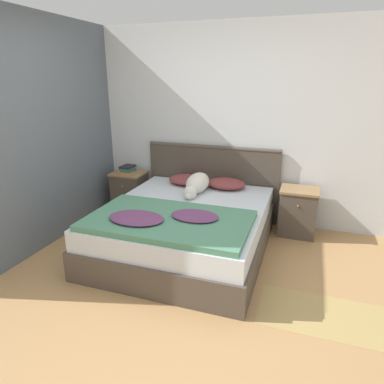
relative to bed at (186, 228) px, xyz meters
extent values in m
plane|color=tan|center=(0.09, -1.01, -0.26)|extent=(16.00, 16.00, 0.00)
cube|color=silver|center=(0.09, 1.12, 1.02)|extent=(9.00, 0.06, 2.55)
cube|color=slate|center=(-1.60, 0.04, 1.02)|extent=(0.06, 3.10, 2.55)
cube|color=#4C4238|center=(0.00, 0.00, -0.10)|extent=(1.75, 2.04, 0.31)
cube|color=silver|center=(0.00, 0.00, 0.16)|extent=(1.69, 1.98, 0.22)
cube|color=#4C4238|center=(0.00, 1.04, 0.24)|extent=(1.83, 0.04, 0.99)
cylinder|color=#4C4238|center=(0.00, 1.04, 0.73)|extent=(1.83, 0.06, 0.06)
cube|color=#4C4238|center=(-1.17, 0.83, 0.02)|extent=(0.43, 0.37, 0.57)
cube|color=#937047|center=(-1.17, 0.83, 0.32)|extent=(0.46, 0.40, 0.03)
sphere|color=#937047|center=(-1.17, 0.64, 0.18)|extent=(0.02, 0.02, 0.02)
cube|color=#4C4238|center=(1.17, 0.83, 0.02)|extent=(0.43, 0.37, 0.57)
cube|color=#937047|center=(1.17, 0.83, 0.32)|extent=(0.46, 0.40, 0.03)
sphere|color=#937047|center=(1.17, 0.64, 0.18)|extent=(0.02, 0.02, 0.02)
ellipsoid|color=brown|center=(-0.27, 0.78, 0.33)|extent=(0.49, 0.38, 0.12)
ellipsoid|color=brown|center=(0.27, 0.78, 0.33)|extent=(0.49, 0.38, 0.12)
cube|color=#4C8466|center=(0.00, -0.49, 0.30)|extent=(1.58, 0.95, 0.06)
ellipsoid|color=#663860|center=(-0.28, -0.64, 0.34)|extent=(0.55, 0.38, 0.05)
ellipsoid|color=#663860|center=(0.24, -0.40, 0.34)|extent=(0.47, 0.33, 0.05)
ellipsoid|color=silver|center=(-0.03, 0.52, 0.38)|extent=(0.26, 0.50, 0.23)
sphere|color=silver|center=(-0.03, 0.23, 0.34)|extent=(0.16, 0.16, 0.16)
ellipsoid|color=silver|center=(-0.03, 0.16, 0.33)|extent=(0.07, 0.09, 0.06)
cone|color=silver|center=(-0.08, 0.24, 0.40)|extent=(0.05, 0.05, 0.06)
cone|color=silver|center=(0.01, 0.24, 0.40)|extent=(0.05, 0.05, 0.06)
ellipsoid|color=silver|center=(0.00, 0.73, 0.32)|extent=(0.15, 0.23, 0.08)
cube|color=orange|center=(-1.18, 0.80, 0.35)|extent=(0.18, 0.19, 0.02)
cube|color=#285689|center=(-1.17, 0.81, 0.37)|extent=(0.14, 0.19, 0.03)
cube|color=#337547|center=(-1.18, 0.80, 0.40)|extent=(0.17, 0.19, 0.03)
cube|color=#232328|center=(-1.17, 0.81, 0.43)|extent=(0.18, 0.22, 0.03)
cube|color=tan|center=(1.51, -0.73, -0.26)|extent=(1.12, 0.58, 0.00)
camera|label=1|loc=(1.22, -3.33, 1.63)|focal=32.00mm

